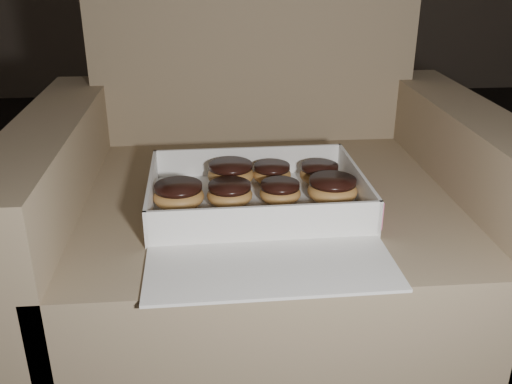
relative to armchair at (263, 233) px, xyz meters
name	(u,v)px	position (x,y,z in m)	size (l,w,h in m)	color
floor	(374,294)	(0.32, 0.20, -0.30)	(4.50, 4.50, 0.00)	black
armchair	(263,233)	(0.00, 0.00, 0.00)	(0.93, 0.78, 0.97)	#857355
bakery_box	(260,209)	(-0.02, -0.18, 0.14)	(0.38, 0.45, 0.06)	white
donut_a	(332,189)	(0.11, -0.15, 0.16)	(0.09, 0.09, 0.05)	#D08D48
donut_b	(272,173)	(0.01, -0.05, 0.16)	(0.07, 0.07, 0.04)	#D08D48
donut_c	(231,173)	(-0.07, -0.05, 0.16)	(0.09, 0.09, 0.04)	#D08D48
donut_d	(319,173)	(0.10, -0.06, 0.16)	(0.08, 0.08, 0.04)	#D08D48
donut_e	(230,194)	(-0.08, -0.14, 0.16)	(0.08, 0.08, 0.04)	#D08D48
donut_f	(179,195)	(-0.17, -0.15, 0.16)	(0.09, 0.09, 0.04)	#D08D48
donut_g	(280,192)	(0.02, -0.14, 0.16)	(0.07, 0.07, 0.04)	#D08D48
crumb_a	(263,226)	(-0.03, -0.24, 0.14)	(0.01, 0.01, 0.00)	black
crumb_b	(205,210)	(-0.12, -0.17, 0.14)	(0.01, 0.01, 0.00)	black
crumb_c	(340,209)	(0.12, -0.19, 0.14)	(0.01, 0.01, 0.00)	black
crumb_d	(323,213)	(0.08, -0.20, 0.14)	(0.01, 0.01, 0.00)	black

